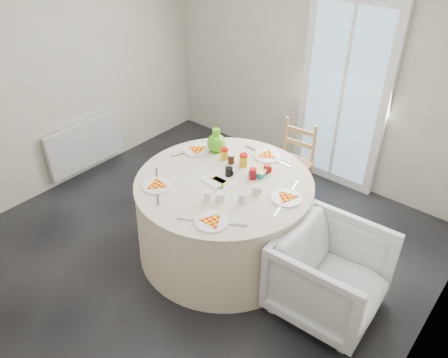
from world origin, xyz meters
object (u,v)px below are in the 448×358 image
Objects in this scene: wooden_chair at (291,161)px; armchair at (331,273)px; green_pitcher at (216,143)px; radiator at (86,144)px; table at (224,217)px.

wooden_chair reaches higher than armchair.
green_pitcher reaches higher than armchair.
table is (2.12, 0.00, -0.01)m from radiator.
armchair is at bearing -0.75° from table.
wooden_chair is 1.08× the size of armchair.
wooden_chair is (0.02, 1.11, 0.09)m from table.
armchair is at bearing -0.20° from radiator.
table is 1.11m from wooden_chair.
green_pitcher is (1.74, 0.35, 0.49)m from radiator.
radiator is at bearing -167.43° from green_pitcher.
table is 1.11m from armchair.
green_pitcher is (-0.38, 0.34, 0.49)m from table.
wooden_chair reaches higher than radiator.
radiator is 0.62× the size of table.
green_pitcher reaches higher than wooden_chair.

